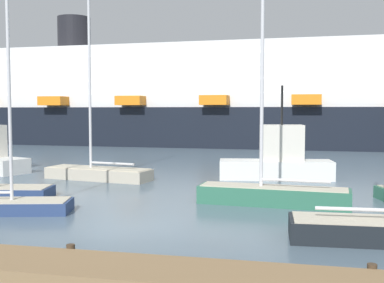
{
  "coord_description": "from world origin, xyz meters",
  "views": [
    {
      "loc": [
        6.08,
        -15.97,
        4.28
      ],
      "look_at": [
        0.0,
        12.1,
        2.37
      ],
      "focal_mm": 44.64,
      "sensor_mm": 36.0,
      "label": 1
    }
  ],
  "objects_px": {
    "sailboat_0": "(273,190)",
    "cruise_ship": "(185,102)",
    "fishing_boat_1": "(278,160)",
    "sailboat_1": "(98,170)",
    "sailboat_6": "(1,203)"
  },
  "relations": [
    {
      "from": "sailboat_1",
      "to": "sailboat_6",
      "type": "relative_size",
      "value": 1.44
    },
    {
      "from": "sailboat_1",
      "to": "fishing_boat_1",
      "type": "bearing_deg",
      "value": -156.47
    },
    {
      "from": "sailboat_0",
      "to": "fishing_boat_1",
      "type": "distance_m",
      "value": 8.34
    },
    {
      "from": "sailboat_0",
      "to": "sailboat_1",
      "type": "distance_m",
      "value": 12.28
    },
    {
      "from": "sailboat_0",
      "to": "sailboat_6",
      "type": "xyz_separation_m",
      "value": [
        -10.97,
        -4.06,
        -0.26
      ]
    },
    {
      "from": "sailboat_1",
      "to": "cruise_ship",
      "type": "distance_m",
      "value": 30.77
    },
    {
      "from": "sailboat_0",
      "to": "cruise_ship",
      "type": "bearing_deg",
      "value": -66.17
    },
    {
      "from": "sailboat_6",
      "to": "cruise_ship",
      "type": "height_order",
      "value": "cruise_ship"
    },
    {
      "from": "sailboat_0",
      "to": "sailboat_1",
      "type": "bearing_deg",
      "value": -22.94
    },
    {
      "from": "sailboat_6",
      "to": "cruise_ship",
      "type": "distance_m",
      "value": 40.46
    },
    {
      "from": "sailboat_6",
      "to": "fishing_boat_1",
      "type": "relative_size",
      "value": 1.22
    },
    {
      "from": "cruise_ship",
      "to": "sailboat_0",
      "type": "bearing_deg",
      "value": -69.17
    },
    {
      "from": "fishing_boat_1",
      "to": "cruise_ship",
      "type": "relative_size",
      "value": 0.09
    },
    {
      "from": "sailboat_0",
      "to": "sailboat_1",
      "type": "relative_size",
      "value": 1.05
    },
    {
      "from": "sailboat_1",
      "to": "sailboat_6",
      "type": "bearing_deg",
      "value": 99.29
    }
  ]
}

